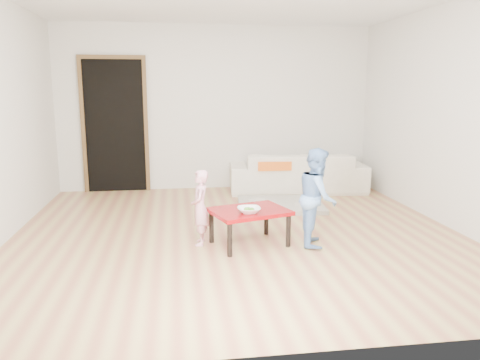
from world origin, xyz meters
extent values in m
cube|color=#A66647|center=(0.00, 0.00, 0.00)|extent=(5.00, 5.00, 0.01)
cube|color=silver|center=(0.00, 2.50, 1.30)|extent=(5.00, 0.02, 2.60)
cube|color=silver|center=(2.50, 0.00, 1.30)|extent=(0.02, 5.00, 2.60)
imported|color=#ECE6CD|center=(1.23, 2.05, 0.31)|extent=(2.19, 1.01, 0.62)
cube|color=orange|center=(0.79, 1.86, 0.47)|extent=(0.51, 0.46, 0.13)
imported|color=white|center=(0.04, -0.56, 0.41)|extent=(0.23, 0.23, 0.06)
imported|color=pink|center=(-0.44, -0.34, 0.40)|extent=(0.21, 0.30, 0.79)
imported|color=#5D8CD7|center=(0.77, -0.50, 0.51)|extent=(0.50, 0.58, 1.02)
imported|color=teal|center=(0.09, 0.66, 0.06)|extent=(0.36, 0.36, 0.11)
camera|label=1|loc=(-0.68, -5.06, 1.62)|focal=35.00mm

